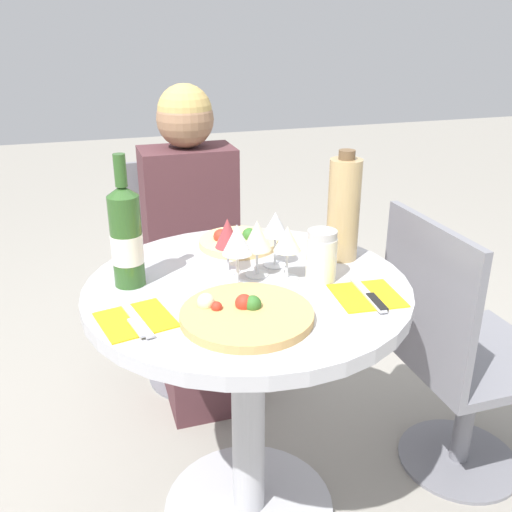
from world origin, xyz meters
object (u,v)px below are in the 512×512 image
at_px(chair_empty_side, 456,359).
at_px(seated_diner, 196,261).
at_px(chair_behind_diner, 190,278).
at_px(pizza_large, 245,314).
at_px(tall_carafe, 344,209).
at_px(wine_bottle, 126,237).
at_px(dining_table, 248,352).

bearing_deg(chair_empty_side, seated_diner, -136.31).
bearing_deg(seated_diner, chair_behind_diner, -90.00).
bearing_deg(pizza_large, seated_diner, 85.81).
distance_m(seated_diner, tall_carafe, 0.74).
height_order(pizza_large, wine_bottle, wine_bottle).
relative_size(wine_bottle, tall_carafe, 1.09).
height_order(dining_table, seated_diner, seated_diner).
distance_m(chair_behind_diner, wine_bottle, 0.91).
bearing_deg(tall_carafe, seated_diner, 116.12).
height_order(wine_bottle, tall_carafe, wine_bottle).
bearing_deg(pizza_large, tall_carafe, 36.00).
bearing_deg(wine_bottle, pizza_large, -49.34).
bearing_deg(chair_behind_diner, tall_carafe, 111.65).
xyz_separation_m(dining_table, chair_behind_diner, (0.00, 0.81, -0.14)).
xyz_separation_m(pizza_large, tall_carafe, (0.35, 0.25, 0.13)).
xyz_separation_m(dining_table, pizza_large, (-0.06, -0.17, 0.21)).
bearing_deg(pizza_large, wine_bottle, 130.66).
height_order(dining_table, chair_behind_diner, chair_behind_diner).
distance_m(chair_empty_side, wine_bottle, 1.05).
xyz_separation_m(wine_bottle, tall_carafe, (0.57, -0.00, 0.02)).
bearing_deg(chair_empty_side, tall_carafe, -104.30).
height_order(chair_empty_side, tall_carafe, tall_carafe).
relative_size(chair_behind_diner, seated_diner, 0.74).
xyz_separation_m(chair_behind_diner, chair_empty_side, (0.65, -0.82, 0.00)).
bearing_deg(chair_empty_side, pizza_large, -77.16).
xyz_separation_m(pizza_large, wine_bottle, (-0.22, 0.26, 0.11)).
height_order(dining_table, chair_empty_side, chair_empty_side).
height_order(dining_table, wine_bottle, wine_bottle).
bearing_deg(dining_table, chair_behind_diner, 89.70).
distance_m(chair_behind_diner, tall_carafe, 0.92).
bearing_deg(tall_carafe, wine_bottle, 179.76).
distance_m(seated_diner, pizza_large, 0.87).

